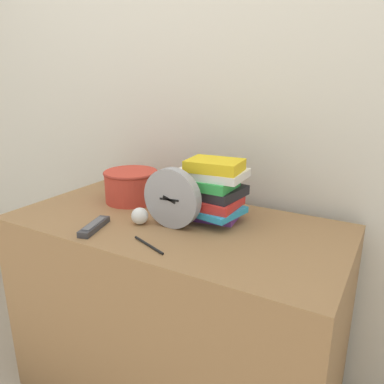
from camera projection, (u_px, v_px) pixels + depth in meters
name	position (u px, v px, depth m)	size (l,w,h in m)	color
wall_back	(222.00, 88.00, 1.50)	(6.00, 0.04, 2.40)	silver
desk	(175.00, 312.00, 1.44)	(1.19, 0.60, 0.75)	olive
desk_clock	(172.00, 198.00, 1.24)	(0.21, 0.04, 0.21)	#99999E
book_stack	(211.00, 190.00, 1.31)	(0.25, 0.22, 0.22)	#7A3899
basket	(131.00, 185.00, 1.52)	(0.22, 0.22, 0.13)	#C63D2D
tv_remote	(94.00, 226.00, 1.25)	(0.08, 0.16, 0.02)	#333338
crumpled_paper_ball	(140.00, 216.00, 1.29)	(0.06, 0.06, 0.06)	white
pen	(149.00, 245.00, 1.13)	(0.14, 0.06, 0.01)	black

